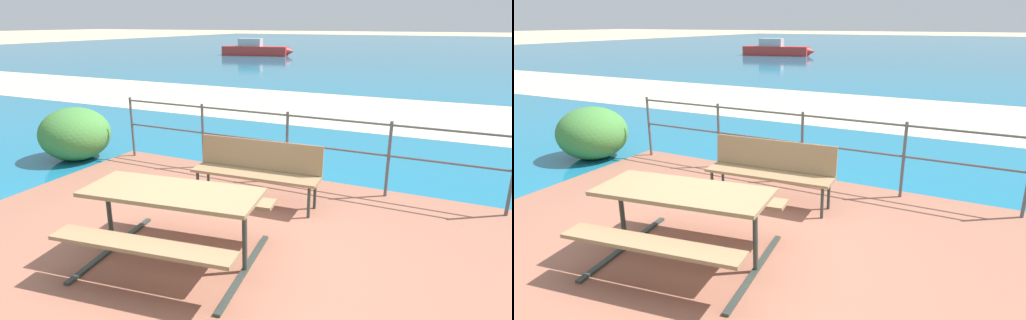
{
  "view_description": "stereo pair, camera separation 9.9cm",
  "coord_description": "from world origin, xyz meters",
  "views": [
    {
      "loc": [
        2.29,
        -3.44,
        2.36
      ],
      "look_at": [
        -0.04,
        1.4,
        0.65
      ],
      "focal_mm": 30.53,
      "sensor_mm": 36.0,
      "label": 1
    },
    {
      "loc": [
        2.38,
        -3.4,
        2.36
      ],
      "look_at": [
        -0.04,
        1.4,
        0.65
      ],
      "focal_mm": 30.53,
      "sensor_mm": 36.0,
      "label": 2
    }
  ],
  "objects": [
    {
      "name": "beach_strip",
      "position": [
        0.0,
        8.58,
        0.01
      ],
      "size": [
        54.03,
        5.29,
        0.01
      ],
      "primitive_type": "cube",
      "rotation": [
        0.0,
        0.0,
        0.01
      ],
      "color": "beige",
      "rests_on": "ground"
    },
    {
      "name": "boat_far",
      "position": [
        -12.09,
        26.38,
        0.44
      ],
      "size": [
        5.38,
        2.24,
        1.21
      ],
      "rotation": [
        0.0,
        0.0,
        0.2
      ],
      "color": "red",
      "rests_on": "sea_water"
    },
    {
      "name": "shrub_left",
      "position": [
        -3.86,
        1.92,
        0.47
      ],
      "size": [
        1.23,
        1.23,
        0.94
      ],
      "primitive_type": "ellipsoid",
      "color": "#427F38",
      "rests_on": "ground"
    },
    {
      "name": "sea_water",
      "position": [
        0.0,
        40.0,
        0.01
      ],
      "size": [
        90.0,
        90.0,
        0.01
      ],
      "primitive_type": "cube",
      "color": "#196B8E",
      "rests_on": "ground"
    },
    {
      "name": "picnic_table",
      "position": [
        -0.13,
        -0.28,
        0.64
      ],
      "size": [
        1.91,
        1.66,
        0.75
      ],
      "rotation": [
        0.0,
        0.0,
        0.14
      ],
      "color": "#8C704C",
      "rests_on": "patio_paving"
    },
    {
      "name": "patio_paving",
      "position": [
        0.0,
        0.0,
        0.03
      ],
      "size": [
        6.4,
        5.2,
        0.06
      ],
      "primitive_type": "cube",
      "color": "#935B47",
      "rests_on": "ground"
    },
    {
      "name": "park_bench",
      "position": [
        -0.03,
        1.42,
        0.56
      ],
      "size": [
        1.72,
        0.53,
        0.83
      ],
      "rotation": [
        0.0,
        0.0,
        0.07
      ],
      "color": "#8C704C",
      "rests_on": "patio_paving"
    },
    {
      "name": "railing_fence",
      "position": [
        0.0,
        2.39,
        0.73
      ],
      "size": [
        5.94,
        0.04,
        1.06
      ],
      "color": "#4C5156",
      "rests_on": "patio_paving"
    },
    {
      "name": "ground_plane",
      "position": [
        0.0,
        0.0,
        0.0
      ],
      "size": [
        240.0,
        240.0,
        0.0
      ],
      "primitive_type": "plane",
      "color": "tan"
    }
  ]
}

